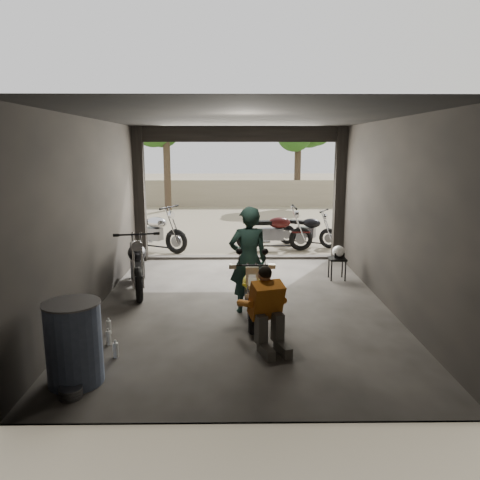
{
  "coord_description": "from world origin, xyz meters",
  "views": [
    {
      "loc": [
        -0.14,
        -7.75,
        2.75
      ],
      "look_at": [
        -0.03,
        0.6,
        1.07
      ],
      "focal_mm": 35.0,
      "sensor_mm": 36.0,
      "label": 1
    }
  ],
  "objects_px": {
    "rider": "(248,260)",
    "sign_post": "(387,199)",
    "outside_bike_b": "(275,229)",
    "mechanic": "(270,312)",
    "oil_drum": "(74,344)",
    "helmet": "(339,252)",
    "main_bike": "(251,288)",
    "outside_bike_c": "(308,228)",
    "stool": "(337,261)",
    "left_bike": "(137,260)",
    "outside_bike_a": "(153,228)"
  },
  "relations": [
    {
      "from": "stool",
      "to": "helmet",
      "type": "height_order",
      "value": "helmet"
    },
    {
      "from": "outside_bike_c",
      "to": "stool",
      "type": "bearing_deg",
      "value": -150.47
    },
    {
      "from": "main_bike",
      "to": "outside_bike_b",
      "type": "relative_size",
      "value": 0.89
    },
    {
      "from": "outside_bike_c",
      "to": "main_bike",
      "type": "bearing_deg",
      "value": -169.61
    },
    {
      "from": "rider",
      "to": "oil_drum",
      "type": "distance_m",
      "value": 3.21
    },
    {
      "from": "mechanic",
      "to": "left_bike",
      "type": "bearing_deg",
      "value": 112.1
    },
    {
      "from": "rider",
      "to": "helmet",
      "type": "distance_m",
      "value": 2.73
    },
    {
      "from": "helmet",
      "to": "sign_post",
      "type": "height_order",
      "value": "sign_post"
    },
    {
      "from": "outside_bike_c",
      "to": "rider",
      "type": "distance_m",
      "value": 5.58
    },
    {
      "from": "outside_bike_b",
      "to": "stool",
      "type": "bearing_deg",
      "value": -159.45
    },
    {
      "from": "outside_bike_a",
      "to": "outside_bike_b",
      "type": "bearing_deg",
      "value": -63.56
    },
    {
      "from": "oil_drum",
      "to": "stool",
      "type": "bearing_deg",
      "value": 46.92
    },
    {
      "from": "main_bike",
      "to": "helmet",
      "type": "xyz_separation_m",
      "value": [
        1.89,
        2.25,
        0.08
      ]
    },
    {
      "from": "outside_bike_b",
      "to": "oil_drum",
      "type": "bearing_deg",
      "value": 157.3
    },
    {
      "from": "rider",
      "to": "stool",
      "type": "distance_m",
      "value": 2.72
    },
    {
      "from": "helmet",
      "to": "oil_drum",
      "type": "bearing_deg",
      "value": -156.53
    },
    {
      "from": "rider",
      "to": "sign_post",
      "type": "distance_m",
      "value": 4.32
    },
    {
      "from": "mechanic",
      "to": "sign_post",
      "type": "distance_m",
      "value": 5.36
    },
    {
      "from": "mechanic",
      "to": "stool",
      "type": "distance_m",
      "value": 3.79
    },
    {
      "from": "outside_bike_b",
      "to": "stool",
      "type": "distance_m",
      "value": 3.01
    },
    {
      "from": "mechanic",
      "to": "stool",
      "type": "relative_size",
      "value": 2.33
    },
    {
      "from": "oil_drum",
      "to": "main_bike",
      "type": "bearing_deg",
      "value": 44.03
    },
    {
      "from": "main_bike",
      "to": "outside_bike_b",
      "type": "xyz_separation_m",
      "value": [
        0.8,
        5.02,
        0.08
      ]
    },
    {
      "from": "outside_bike_b",
      "to": "outside_bike_c",
      "type": "bearing_deg",
      "value": -59.66
    },
    {
      "from": "left_bike",
      "to": "outside_bike_b",
      "type": "distance_m",
      "value": 4.54
    },
    {
      "from": "main_bike",
      "to": "rider",
      "type": "distance_m",
      "value": 0.5
    },
    {
      "from": "main_bike",
      "to": "helmet",
      "type": "bearing_deg",
      "value": 50.63
    },
    {
      "from": "main_bike",
      "to": "left_bike",
      "type": "xyz_separation_m",
      "value": [
        -2.13,
        1.56,
        0.09
      ]
    },
    {
      "from": "rider",
      "to": "sign_post",
      "type": "xyz_separation_m",
      "value": [
        3.17,
        2.85,
        0.68
      ]
    },
    {
      "from": "main_bike",
      "to": "left_bike",
      "type": "height_order",
      "value": "left_bike"
    },
    {
      "from": "main_bike",
      "to": "oil_drum",
      "type": "xyz_separation_m",
      "value": [
        -2.13,
        -2.06,
        -0.03
      ]
    },
    {
      "from": "outside_bike_a",
      "to": "outside_bike_c",
      "type": "bearing_deg",
      "value": -55.74
    },
    {
      "from": "rider",
      "to": "mechanic",
      "type": "height_order",
      "value": "rider"
    },
    {
      "from": "mechanic",
      "to": "stool",
      "type": "bearing_deg",
      "value": 45.66
    },
    {
      "from": "outside_bike_b",
      "to": "sign_post",
      "type": "relative_size",
      "value": 0.76
    },
    {
      "from": "outside_bike_b",
      "to": "left_bike",
      "type": "bearing_deg",
      "value": 139.55
    },
    {
      "from": "outside_bike_a",
      "to": "sign_post",
      "type": "xyz_separation_m",
      "value": [
        5.55,
        -1.85,
        0.97
      ]
    },
    {
      "from": "outside_bike_b",
      "to": "helmet",
      "type": "height_order",
      "value": "outside_bike_b"
    },
    {
      "from": "outside_bike_b",
      "to": "oil_drum",
      "type": "height_order",
      "value": "outside_bike_b"
    },
    {
      "from": "stool",
      "to": "sign_post",
      "type": "distance_m",
      "value": 1.98
    },
    {
      "from": "mechanic",
      "to": "helmet",
      "type": "relative_size",
      "value": 3.99
    },
    {
      "from": "stool",
      "to": "helmet",
      "type": "distance_m",
      "value": 0.2
    },
    {
      "from": "outside_bike_b",
      "to": "mechanic",
      "type": "relative_size",
      "value": 1.6
    },
    {
      "from": "oil_drum",
      "to": "outside_bike_a",
      "type": "bearing_deg",
      "value": 92.27
    },
    {
      "from": "outside_bike_a",
      "to": "rider",
      "type": "relative_size",
      "value": 1.01
    },
    {
      "from": "left_bike",
      "to": "helmet",
      "type": "distance_m",
      "value": 4.08
    },
    {
      "from": "outside_bike_b",
      "to": "sign_post",
      "type": "xyz_separation_m",
      "value": [
        2.33,
        -1.84,
        0.98
      ]
    },
    {
      "from": "outside_bike_b",
      "to": "stool",
      "type": "xyz_separation_m",
      "value": [
        1.06,
        -2.81,
        -0.2
      ]
    },
    {
      "from": "outside_bike_a",
      "to": "outside_bike_b",
      "type": "relative_size",
      "value": 1.02
    },
    {
      "from": "outside_bike_a",
      "to": "left_bike",
      "type": "bearing_deg",
      "value": -148.83
    }
  ]
}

